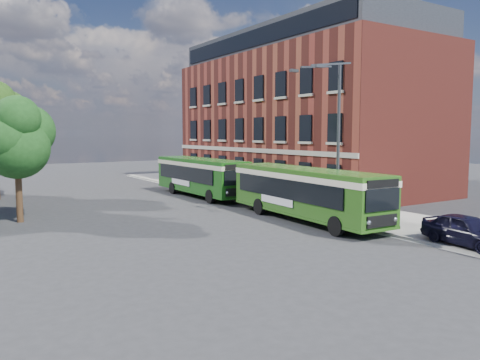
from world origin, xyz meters
TOP-DOWN VIEW (x-y plane):
  - ground at (0.00, 0.00)m, footprint 120.00×120.00m
  - pavement at (7.00, 8.00)m, footprint 6.00×48.00m
  - kerb_line at (3.95, 8.00)m, footprint 0.12×48.00m
  - brick_office at (14.00, 12.00)m, footprint 12.10×26.00m
  - street_lamp at (4.84, -2.00)m, footprint 2.96×2.38m
  - bus_stop_sign at (5.60, -4.20)m, footprint 0.35×0.08m
  - bus_front at (3.20, -1.46)m, footprint 3.12×12.00m
  - bus_rear at (2.94, 11.04)m, footprint 2.70×11.24m
  - parked_car at (4.80, -10.38)m, footprint 2.14×4.24m
  - pedestrian_a at (5.21, -2.50)m, footprint 0.68×0.52m
  - pedestrian_b at (5.08, -5.17)m, footprint 1.02×0.93m
  - tree_left at (-10.71, 6.77)m, footprint 4.19×3.99m

SIDE VIEW (x-z plane):
  - ground at x=0.00m, z-range 0.00..0.00m
  - kerb_line at x=3.95m, z-range 0.00..0.01m
  - pavement at x=7.00m, z-range 0.00..0.15m
  - parked_car at x=4.80m, z-range 0.15..1.54m
  - pedestrian_a at x=5.21m, z-range 0.15..1.81m
  - pedestrian_b at x=5.08m, z-range 0.15..1.83m
  - bus_stop_sign at x=5.60m, z-range 0.25..2.77m
  - bus_rear at x=2.94m, z-range 0.32..3.34m
  - bus_front at x=3.20m, z-range 0.32..3.34m
  - street_lamp at x=4.84m, z-range 0.29..9.29m
  - tree_left at x=-10.71m, z-range 1.26..8.34m
  - brick_office at x=14.00m, z-range -0.13..14.07m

